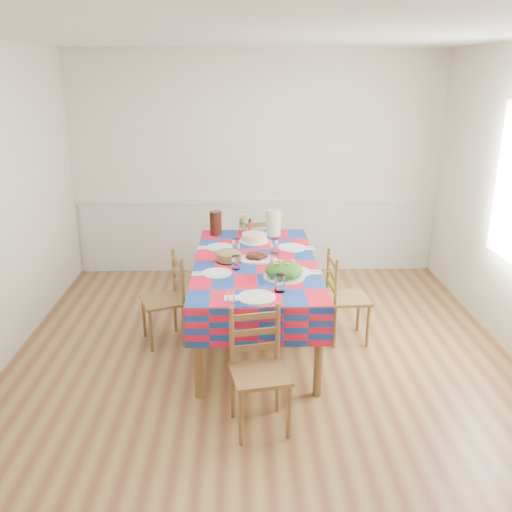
{
  "coord_description": "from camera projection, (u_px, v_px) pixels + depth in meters",
  "views": [
    {
      "loc": [
        -0.16,
        -4.12,
        2.43
      ],
      "look_at": [
        -0.06,
        0.32,
        0.92
      ],
      "focal_mm": 38.0,
      "sensor_mm": 36.0,
      "label": 1
    }
  ],
  "objects": [
    {
      "name": "cake",
      "position": [
        254.0,
        238.0,
        5.47
      ],
      "size": [
        0.3,
        0.3,
        0.08
      ],
      "color": "white",
      "rests_on": "dining_table"
    },
    {
      "name": "salad_platter",
      "position": [
        284.0,
        271.0,
        4.51
      ],
      "size": [
        0.35,
        0.35,
        0.15
      ],
      "color": "white",
      "rests_on": "dining_table"
    },
    {
      "name": "setting_right_far",
      "position": [
        286.0,
        247.0,
        5.22
      ],
      "size": [
        0.52,
        0.3,
        0.13
      ],
      "rotation": [
        0.0,
        0.0,
        -1.57
      ],
      "color": "white",
      "rests_on": "dining_table"
    },
    {
      "name": "serving_utensils",
      "position": [
        274.0,
        264.0,
        4.84
      ],
      "size": [
        0.16,
        0.36,
        0.01
      ],
      "color": "black",
      "rests_on": "dining_table"
    },
    {
      "name": "dining_table",
      "position": [
        256.0,
        270.0,
        4.95
      ],
      "size": [
        1.11,
        2.06,
        0.8
      ],
      "color": "brown",
      "rests_on": "room"
    },
    {
      "name": "chair_near",
      "position": [
        259.0,
        371.0,
        3.81
      ],
      "size": [
        0.46,
        0.44,
        0.88
      ],
      "rotation": [
        0.0,
        0.0,
        0.2
      ],
      "color": "brown",
      "rests_on": "room"
    },
    {
      "name": "hot_sauce",
      "position": [
        250.0,
        227.0,
        5.71
      ],
      "size": [
        0.04,
        0.04,
        0.17
      ],
      "primitive_type": "cylinder",
      "color": "red",
      "rests_on": "dining_table"
    },
    {
      "name": "setting_left_near",
      "position": [
        223.0,
        269.0,
        4.64
      ],
      "size": [
        0.46,
        0.27,
        0.12
      ],
      "rotation": [
        0.0,
        0.0,
        1.57
      ],
      "color": "white",
      "rests_on": "dining_table"
    },
    {
      "name": "setting_right_near",
      "position": [
        288.0,
        268.0,
        4.66
      ],
      "size": [
        0.51,
        0.29,
        0.13
      ],
      "rotation": [
        0.0,
        0.0,
        -1.57
      ],
      "color": "white",
      "rests_on": "dining_table"
    },
    {
      "name": "chair_left",
      "position": [
        166.0,
        300.0,
        5.04
      ],
      "size": [
        0.47,
        0.48,
        0.85
      ],
      "rotation": [
        0.0,
        0.0,
        -1.21
      ],
      "color": "brown",
      "rests_on": "room"
    },
    {
      "name": "tea_pitcher",
      "position": [
        216.0,
        223.0,
        5.68
      ],
      "size": [
        0.13,
        0.13,
        0.25
      ],
      "primitive_type": "cylinder",
      "color": "black",
      "rests_on": "dining_table"
    },
    {
      "name": "setting_left_far",
      "position": [
        225.0,
        246.0,
        5.24
      ],
      "size": [
        0.47,
        0.28,
        0.12
      ],
      "rotation": [
        0.0,
        0.0,
        1.57
      ],
      "color": "white",
      "rests_on": "dining_table"
    },
    {
      "name": "wainscot",
      "position": [
        256.0,
        234.0,
        6.88
      ],
      "size": [
        4.41,
        0.06,
        0.92
      ],
      "color": "silver",
      "rests_on": "room"
    },
    {
      "name": "setting_near_head",
      "position": [
        264.0,
        292.0,
        4.15
      ],
      "size": [
        0.47,
        0.32,
        0.14
      ],
      "color": "white",
      "rests_on": "dining_table"
    },
    {
      "name": "green_pitcher",
      "position": [
        273.0,
        222.0,
        5.67
      ],
      "size": [
        0.16,
        0.16,
        0.27
      ],
      "primitive_type": "cylinder",
      "color": "#BBE19F",
      "rests_on": "dining_table"
    },
    {
      "name": "chair_far",
      "position": [
        254.0,
        253.0,
        6.28
      ],
      "size": [
        0.46,
        0.45,
        0.9
      ],
      "rotation": [
        0.0,
        0.0,
        3.33
      ],
      "color": "brown",
      "rests_on": "room"
    },
    {
      "name": "chair_right",
      "position": [
        344.0,
        298.0,
        5.06
      ],
      "size": [
        0.39,
        0.41,
        0.87
      ],
      "rotation": [
        0.0,
        0.0,
        1.64
      ],
      "color": "brown",
      "rests_on": "room"
    },
    {
      "name": "meat_platter",
      "position": [
        257.0,
        257.0,
        4.94
      ],
      "size": [
        0.36,
        0.26,
        0.07
      ],
      "color": "white",
      "rests_on": "dining_table"
    },
    {
      "name": "name_card",
      "position": [
        256.0,
        302.0,
        4.01
      ],
      "size": [
        0.09,
        0.03,
        0.02
      ],
      "primitive_type": "cube",
      "color": "white",
      "rests_on": "dining_table"
    },
    {
      "name": "pasta_bowl",
      "position": [
        229.0,
        257.0,
        4.91
      ],
      "size": [
        0.24,
        0.24,
        0.09
      ],
      "color": "white",
      "rests_on": "dining_table"
    },
    {
      "name": "flower_vase",
      "position": [
        243.0,
        226.0,
        5.68
      ],
      "size": [
        0.15,
        0.12,
        0.24
      ],
      "color": "white",
      "rests_on": "dining_table"
    },
    {
      "name": "room",
      "position": [
        264.0,
        217.0,
        4.25
      ],
      "size": [
        4.58,
        5.08,
        2.78
      ],
      "color": "brown",
      "rests_on": "ground"
    }
  ]
}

